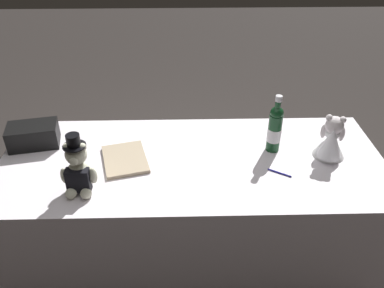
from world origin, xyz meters
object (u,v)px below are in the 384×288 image
Objects in this scene: signing_pen at (280,173)px; gift_case_black at (33,135)px; teddy_bear_groom at (78,171)px; guestbook at (125,159)px; champagne_bottle at (275,128)px; teddy_bear_bride at (331,140)px.

signing_pen is 0.39× the size of gift_case_black.
signing_pen is 1.36m from gift_case_black.
teddy_bear_groom reaches higher than guestbook.
champagne_bottle reaches higher than guestbook.
signing_pen is at bearing 26.13° from teddy_bear_bride.
teddy_bear_bride is 1.61m from gift_case_black.
guestbook is (-0.52, 0.17, -0.05)m from gift_case_black.
teddy_bear_bride reaches higher than guestbook.
teddy_bear_bride is 0.84× the size of gift_case_black.
guestbook is at bearing 6.25° from champagne_bottle.
teddy_bear_groom reaches higher than signing_pen.
teddy_bear_bride is 0.85× the size of guestbook.
signing_pen is at bearing 89.84° from champagne_bottle.
gift_case_black reaches higher than guestbook.
teddy_bear_groom is 0.99m from signing_pen.
guestbook reaches higher than signing_pen.
teddy_bear_bride is 1.09m from guestbook.
champagne_bottle is at bearing 176.42° from gift_case_black.
champagne_bottle is 1.12× the size of gift_case_black.
teddy_bear_groom is 2.66× the size of signing_pen.
gift_case_black is 0.55m from guestbook.
signing_pen is (-0.98, -0.10, -0.11)m from teddy_bear_groom.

